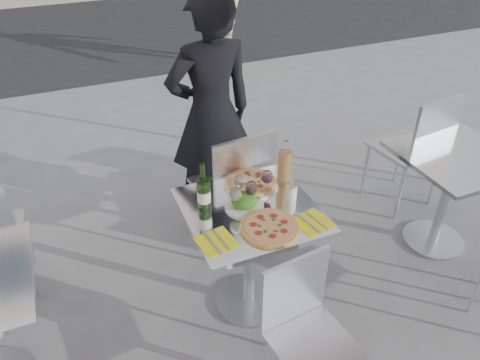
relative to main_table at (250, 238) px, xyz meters
name	(u,v)px	position (x,y,z in m)	size (l,w,h in m)	color
ground	(249,301)	(0.00, 0.00, -0.54)	(80.00, 80.00, 0.00)	slate
street_asphalt	(96,28)	(0.00, 6.50, -0.54)	(24.00, 5.00, 0.00)	black
main_table	(250,238)	(0.00, 0.00, 0.00)	(0.72, 0.72, 0.75)	#B7BABF
side_table_right	(451,181)	(1.50, 0.00, 0.00)	(0.72, 0.72, 0.75)	#B7BABF
chair_far	(236,183)	(0.12, 0.51, 0.04)	(0.49, 0.50, 0.97)	silver
chair_near	(305,322)	(0.02, -0.62, -0.05)	(0.42, 0.43, 0.83)	silver
side_chair_rfar	(418,143)	(1.59, 0.44, 0.05)	(0.50, 0.52, 0.99)	silver
woman_diner	(211,115)	(0.11, 0.95, 0.34)	(0.64, 0.42, 1.75)	black
pizza_near	(270,227)	(0.02, -0.19, 0.22)	(0.31, 0.31, 0.02)	#DFB457
pizza_far	(251,183)	(0.10, 0.21, 0.23)	(0.33, 0.33, 0.03)	white
salad_plate	(244,201)	(-0.02, 0.03, 0.25)	(0.22, 0.22, 0.09)	white
wine_bottle	(204,192)	(-0.24, 0.10, 0.32)	(0.07, 0.08, 0.29)	#2A5620
carafe	(285,167)	(0.28, 0.15, 0.33)	(0.08, 0.08, 0.29)	tan
sugar_shaker	(291,191)	(0.25, 0.00, 0.26)	(0.06, 0.06, 0.11)	white
wineglass_white_a	(236,195)	(-0.08, 0.02, 0.32)	(0.07, 0.07, 0.16)	white
wineglass_white_b	(240,182)	(-0.02, 0.12, 0.32)	(0.07, 0.07, 0.16)	white
wineglass_red_a	(251,189)	(0.02, 0.04, 0.32)	(0.07, 0.07, 0.16)	white
wineglass_red_b	(267,178)	(0.15, 0.10, 0.32)	(0.07, 0.07, 0.16)	white
napkin_left	(216,241)	(-0.27, -0.18, 0.21)	(0.21, 0.21, 0.01)	yellow
napkin_right	(312,222)	(0.26, -0.24, 0.21)	(0.21, 0.21, 0.01)	yellow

